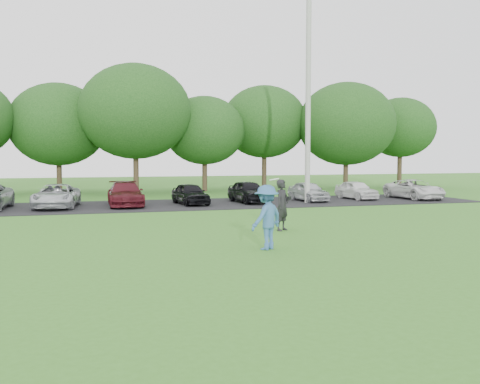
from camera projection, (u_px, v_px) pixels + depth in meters
name	position (u px, v px, depth m)	size (l,w,h in m)	color
ground	(273.00, 244.00, 15.66)	(100.00, 100.00, 0.00)	#377120
parking_lot	(190.00, 204.00, 28.12)	(32.00, 6.50, 0.03)	black
utility_pole	(308.00, 101.00, 28.61)	(0.28, 0.28, 10.94)	#A7A8A2
frisbee_player	(267.00, 217.00, 14.74)	(1.33, 1.20, 2.00)	#335F90
camera_bystander	(282.00, 205.00, 18.41)	(0.77, 0.74, 1.77)	black
parked_cars	(164.00, 194.00, 27.55)	(28.70, 4.61, 1.24)	silver
tree_row	(184.00, 122.00, 37.55)	(42.39, 9.85, 8.64)	#38281C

